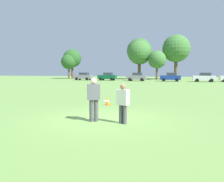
{
  "coord_description": "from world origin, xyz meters",
  "views": [
    {
      "loc": [
        3.26,
        -8.95,
        2.01
      ],
      "look_at": [
        0.21,
        0.66,
        1.15
      ],
      "focal_mm": 36.2,
      "sensor_mm": 36.0,
      "label": 1
    }
  ],
  "objects_px": {
    "parked_car_center": "(137,77)",
    "parked_car_near_right": "(204,77)",
    "player_defender": "(123,101)",
    "frisbee": "(106,101)",
    "parked_car_mid_right": "(171,77)",
    "player_thrower": "(94,97)",
    "parked_car_near_left": "(83,76)",
    "parked_car_mid_left": "(107,76)",
    "traffic_cone": "(108,101)"
  },
  "relations": [
    {
      "from": "parked_car_mid_left",
      "to": "parked_car_near_right",
      "type": "distance_m",
      "value": 20.8
    },
    {
      "from": "parked_car_near_right",
      "to": "parked_car_mid_right",
      "type": "bearing_deg",
      "value": 174.88
    },
    {
      "from": "player_defender",
      "to": "frisbee",
      "type": "xyz_separation_m",
      "value": [
        -0.71,
        0.07,
        -0.02
      ]
    },
    {
      "from": "player_defender",
      "to": "traffic_cone",
      "type": "distance_m",
      "value": 5.01
    },
    {
      "from": "player_thrower",
      "to": "parked_car_center",
      "type": "relative_size",
      "value": 0.41
    },
    {
      "from": "parked_car_mid_left",
      "to": "parked_car_center",
      "type": "bearing_deg",
      "value": -9.73
    },
    {
      "from": "parked_car_near_left",
      "to": "player_thrower",
      "type": "bearing_deg",
      "value": -64.69
    },
    {
      "from": "player_thrower",
      "to": "traffic_cone",
      "type": "relative_size",
      "value": 3.67
    },
    {
      "from": "traffic_cone",
      "to": "parked_car_near_right",
      "type": "relative_size",
      "value": 0.11
    },
    {
      "from": "frisbee",
      "to": "traffic_cone",
      "type": "height_order",
      "value": "frisbee"
    },
    {
      "from": "traffic_cone",
      "to": "parked_car_near_left",
      "type": "height_order",
      "value": "parked_car_near_left"
    },
    {
      "from": "player_thrower",
      "to": "parked_car_mid_right",
      "type": "relative_size",
      "value": 0.41
    },
    {
      "from": "parked_car_near_left",
      "to": "parked_car_center",
      "type": "distance_m",
      "value": 13.13
    },
    {
      "from": "frisbee",
      "to": "parked_car_mid_left",
      "type": "distance_m",
      "value": 43.53
    },
    {
      "from": "parked_car_center",
      "to": "parked_car_mid_left",
      "type": "bearing_deg",
      "value": 170.27
    },
    {
      "from": "parked_car_near_left",
      "to": "parked_car_mid_right",
      "type": "relative_size",
      "value": 1.0
    },
    {
      "from": "frisbee",
      "to": "parked_car_center",
      "type": "relative_size",
      "value": 0.06
    },
    {
      "from": "player_thrower",
      "to": "parked_car_near_right",
      "type": "bearing_deg",
      "value": 79.58
    },
    {
      "from": "player_defender",
      "to": "frisbee",
      "type": "distance_m",
      "value": 0.71
    },
    {
      "from": "parked_car_near_left",
      "to": "parked_car_mid_left",
      "type": "bearing_deg",
      "value": 2.66
    },
    {
      "from": "traffic_cone",
      "to": "parked_car_near_left",
      "type": "xyz_separation_m",
      "value": [
        -18.47,
        36.55,
        0.69
      ]
    },
    {
      "from": "parked_car_near_left",
      "to": "parked_car_near_right",
      "type": "height_order",
      "value": "same"
    },
    {
      "from": "player_defender",
      "to": "parked_car_near_right",
      "type": "xyz_separation_m",
      "value": [
        6.09,
        39.75,
        0.05
      ]
    },
    {
      "from": "frisbee",
      "to": "traffic_cone",
      "type": "xyz_separation_m",
      "value": [
        -1.44,
        4.42,
        -0.62
      ]
    },
    {
      "from": "parked_car_near_left",
      "to": "parked_car_mid_right",
      "type": "height_order",
      "value": "same"
    },
    {
      "from": "parked_car_mid_right",
      "to": "parked_car_near_right",
      "type": "bearing_deg",
      "value": -5.12
    },
    {
      "from": "parked_car_center",
      "to": "parked_car_near_right",
      "type": "distance_m",
      "value": 13.62
    },
    {
      "from": "player_defender",
      "to": "parked_car_center",
      "type": "xyz_separation_m",
      "value": [
        -7.52,
        40.09,
        0.05
      ]
    },
    {
      "from": "parked_car_near_left",
      "to": "parked_car_mid_left",
      "type": "relative_size",
      "value": 1.0
    },
    {
      "from": "frisbee",
      "to": "parked_car_mid_left",
      "type": "relative_size",
      "value": 0.06
    },
    {
      "from": "parked_car_mid_left",
      "to": "parked_car_mid_right",
      "type": "xyz_separation_m",
      "value": [
        14.27,
        -0.98,
        0.0
      ]
    },
    {
      "from": "player_thrower",
      "to": "frisbee",
      "type": "height_order",
      "value": "player_thrower"
    },
    {
      "from": "parked_car_mid_left",
      "to": "frisbee",
      "type": "bearing_deg",
      "value": -71.33
    },
    {
      "from": "parked_car_near_right",
      "to": "traffic_cone",
      "type": "bearing_deg",
      "value": -103.14
    },
    {
      "from": "frisbee",
      "to": "parked_car_mid_left",
      "type": "height_order",
      "value": "parked_car_mid_left"
    },
    {
      "from": "frisbee",
      "to": "parked_car_mid_right",
      "type": "height_order",
      "value": "parked_car_mid_right"
    },
    {
      "from": "parked_car_center",
      "to": "traffic_cone",
      "type": "bearing_deg",
      "value": -81.41
    },
    {
      "from": "player_thrower",
      "to": "parked_car_near_right",
      "type": "height_order",
      "value": "parked_car_near_right"
    },
    {
      "from": "player_defender",
      "to": "parked_car_mid_right",
      "type": "height_order",
      "value": "parked_car_mid_right"
    },
    {
      "from": "traffic_cone",
      "to": "parked_car_near_left",
      "type": "distance_m",
      "value": 40.96
    },
    {
      "from": "frisbee",
      "to": "parked_car_mid_right",
      "type": "distance_m",
      "value": 40.27
    },
    {
      "from": "player_defender",
      "to": "traffic_cone",
      "type": "bearing_deg",
      "value": 115.53
    },
    {
      "from": "parked_car_mid_left",
      "to": "player_thrower",
      "type": "bearing_deg",
      "value": -71.99
    },
    {
      "from": "player_defender",
      "to": "parked_car_center",
      "type": "height_order",
      "value": "parked_car_center"
    },
    {
      "from": "parked_car_near_left",
      "to": "parked_car_mid_right",
      "type": "bearing_deg",
      "value": -1.97
    },
    {
      "from": "parked_car_near_right",
      "to": "player_thrower",
      "type": "bearing_deg",
      "value": -100.42
    },
    {
      "from": "frisbee",
      "to": "parked_car_center",
      "type": "distance_m",
      "value": 40.6
    },
    {
      "from": "frisbee",
      "to": "player_thrower",
      "type": "bearing_deg",
      "value": -173.41
    },
    {
      "from": "player_thrower",
      "to": "parked_car_near_left",
      "type": "xyz_separation_m",
      "value": [
        -19.4,
        41.02,
        -0.07
      ]
    },
    {
      "from": "player_thrower",
      "to": "parked_car_near_right",
      "type": "distance_m",
      "value": 40.41
    }
  ]
}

